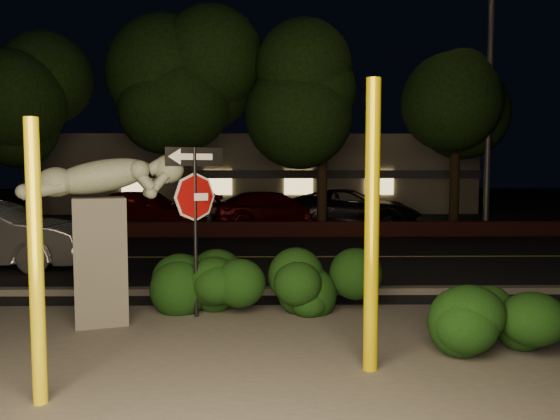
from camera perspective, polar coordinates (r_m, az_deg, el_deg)
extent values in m
plane|color=black|center=(17.13, -3.09, -3.34)|extent=(90.00, 90.00, 0.00)
cube|color=#4C4944|center=(6.42, -6.94, -16.58)|extent=(14.00, 6.00, 0.02)
cube|color=black|center=(14.17, -3.55, -4.95)|extent=(80.00, 8.00, 0.01)
cube|color=gold|center=(14.17, -3.55, -4.90)|extent=(80.00, 0.12, 0.00)
cube|color=#4C4944|center=(10.14, -4.62, -8.41)|extent=(80.00, 0.25, 0.12)
cube|color=#4D1B19|center=(18.39, -2.94, -2.02)|extent=(40.00, 0.35, 0.50)
cube|color=black|center=(24.08, -2.46, -1.08)|extent=(40.00, 12.00, 0.01)
cube|color=#695F54|center=(31.97, -2.09, 3.85)|extent=(22.00, 10.00, 4.00)
cube|color=#333338|center=(26.87, -2.31, 3.75)|extent=(22.00, 0.20, 0.40)
cube|color=#FFD87F|center=(27.73, -14.81, 2.80)|extent=(1.40, 0.08, 1.20)
cube|color=#FFD87F|center=(27.05, -6.55, 2.88)|extent=(1.40, 0.08, 1.20)
cube|color=#FFD87F|center=(26.96, 1.95, 2.90)|extent=(1.40, 0.08, 1.20)
cube|color=#FFD87F|center=(27.45, 10.33, 2.86)|extent=(1.40, 0.08, 1.20)
cylinder|color=black|center=(21.76, -24.38, 2.88)|extent=(0.36, 0.36, 3.75)
ellipsoid|color=black|center=(21.97, -24.67, 12.00)|extent=(4.60, 4.60, 4.14)
cylinder|color=black|center=(20.41, -9.82, 3.83)|extent=(0.36, 0.36, 4.25)
ellipsoid|color=black|center=(20.75, -9.97, 14.79)|extent=(5.20, 5.20, 4.68)
cylinder|color=black|center=(19.85, 4.43, 3.51)|extent=(0.36, 0.36, 4.00)
ellipsoid|color=black|center=(20.14, 4.50, 14.04)|extent=(4.80, 4.80, 4.32)
cylinder|color=black|center=(21.39, 17.78, 3.24)|extent=(0.36, 0.36, 3.90)
ellipsoid|color=black|center=(21.62, 18.00, 12.53)|extent=(4.40, 4.40, 3.96)
cylinder|color=yellow|center=(5.73, -24.15, -5.16)|extent=(0.14, 0.14, 2.79)
cylinder|color=#D8C204|center=(6.16, 9.57, -1.82)|extent=(0.16, 0.16, 3.29)
cylinder|color=black|center=(8.41, -8.83, -2.46)|extent=(0.06, 0.06, 2.62)
cube|color=white|center=(8.37, -8.87, 1.36)|extent=(0.37, 0.18, 0.11)
cube|color=black|center=(8.36, -8.92, 5.52)|extent=(0.83, 0.36, 0.28)
cube|color=white|center=(8.36, -8.92, 5.52)|extent=(0.52, 0.23, 0.11)
cube|color=#4C4944|center=(8.51, -18.25, -5.07)|extent=(0.92, 0.92, 1.88)
sphere|color=slate|center=(8.48, -11.53, 4.23)|extent=(0.44, 0.44, 0.44)
ellipsoid|color=black|center=(8.84, -6.46, -7.24)|extent=(2.13, 1.22, 1.05)
ellipsoid|color=black|center=(8.58, 4.74, -7.38)|extent=(1.85, 1.25, 1.11)
ellipsoid|color=black|center=(7.38, 21.17, -10.18)|extent=(1.47, 0.99, 0.97)
cylinder|color=#4D4D52|center=(20.87, 21.05, 12.03)|extent=(0.21, 0.21, 10.36)
imported|color=#690905|center=(20.72, -13.89, 0.04)|extent=(4.89, 3.03, 1.55)
imported|color=#3E0507|center=(20.74, -0.64, -0.01)|extent=(5.23, 3.18, 1.42)
imported|color=black|center=(21.20, 7.29, 0.14)|extent=(5.82, 3.80, 1.49)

